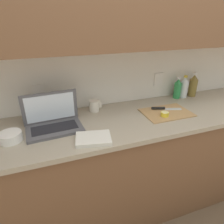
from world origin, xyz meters
name	(u,v)px	position (x,y,z in m)	size (l,w,h in m)	color
ground_plane	(142,198)	(0.00, 0.00, 0.00)	(12.00, 12.00, 0.00)	brown
wall_back	(141,28)	(0.00, 0.25, 1.56)	(5.20, 0.38, 2.60)	white
counter_unit	(148,159)	(0.02, 0.00, 0.47)	(2.50, 0.64, 0.93)	brown
laptop	(53,120)	(-0.74, 0.05, 0.99)	(0.39, 0.25, 0.24)	#515156
cutting_board	(166,113)	(0.14, -0.02, 0.93)	(0.39, 0.27, 0.01)	tan
knife	(162,108)	(0.13, 0.04, 0.95)	(0.25, 0.10, 0.02)	silver
lemon_half_cut	(165,114)	(0.08, -0.08, 0.95)	(0.06, 0.06, 0.03)	yellow
bottle_green_soda	(193,86)	(0.60, 0.24, 1.03)	(0.08, 0.08, 0.23)	olive
bottle_oil_tall	(184,87)	(0.49, 0.24, 1.03)	(0.07, 0.07, 0.21)	silver
bottle_water_clear	(177,89)	(0.42, 0.24, 1.02)	(0.07, 0.07, 0.20)	#2D934C
measuring_cup	(94,106)	(-0.40, 0.22, 0.98)	(0.10, 0.08, 0.09)	silver
bowl_white	(11,137)	(-1.01, -0.04, 0.96)	(0.14, 0.14, 0.06)	white
dish_towel	(93,138)	(-0.52, -0.21, 0.94)	(0.22, 0.16, 0.02)	silver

